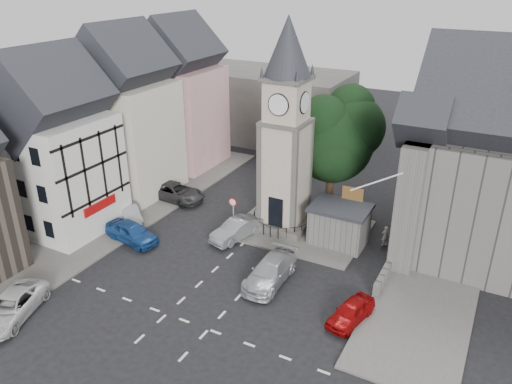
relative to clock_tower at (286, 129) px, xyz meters
The scene contains 23 objects.
ground 11.39m from the clock_tower, 90.00° to the right, with size 120.00×120.00×0.00m, color black.
pavement_west 15.00m from the clock_tower, behind, with size 6.00×30.00×0.14m, color #595651.
pavement_east 14.45m from the clock_tower, ahead, with size 6.00×26.00×0.14m, color #595651.
central_island 8.18m from the clock_tower, ahead, with size 10.00×8.00×0.16m, color #595651.
road_markings 15.74m from the clock_tower, 90.00° to the right, with size 20.00×8.00×0.01m, color silver.
clock_tower is the anchor object (origin of this frame).
stone_shelter 8.15m from the clock_tower, ahead, with size 4.30×3.30×3.08m.
town_tree 5.51m from the clock_tower, 68.23° to the left, with size 7.20×7.20×10.80m.
warning_sign_post 7.34m from the clock_tower, 141.37° to the right, with size 0.70×0.19×2.85m.
terrace_pink 17.51m from the clock_tower, 152.68° to the left, with size 8.10×7.60×12.80m.
terrace_cream 15.58m from the clock_tower, behind, with size 8.10×7.60×12.80m.
terrace_tudor 17.55m from the clock_tower, 152.73° to the right, with size 8.10×7.60×12.00m.
backdrop_west 23.69m from the clock_tower, 120.95° to the left, with size 20.00×10.00×8.00m, color #4C4944.
east_boundary_wall 12.15m from the clock_tower, 12.32° to the left, with size 0.40×16.00×0.90m, color #5D5A55.
flagpole 9.01m from the clock_tower, 26.52° to the right, with size 3.68×0.10×2.74m.
car_west_blue 14.00m from the clock_tower, 140.20° to the right, with size 1.85×4.60×1.57m, color navy.
car_west_silver 14.63m from the clock_tower, 156.10° to the right, with size 1.37×3.93×1.29m, color #9D9FA4.
car_west_grey 12.95m from the clock_tower, behind, with size 2.53×5.48×1.52m, color #313133.
car_island_silver 8.49m from the clock_tower, 124.11° to the right, with size 1.59×4.56×1.50m, color gray.
car_island_east 10.78m from the clock_tower, 71.55° to the right, with size 2.17×5.35×1.55m, color #B0B2B9.
car_east_red 14.40m from the clock_tower, 46.29° to the right, with size 1.51×3.76×1.28m, color #990809.
van_sw_white 21.64m from the clock_tower, 117.84° to the right, with size 2.43×5.28×1.47m, color silver.
pedestrian 10.87m from the clock_tower, ahead, with size 0.58×0.38×1.59m, color #BFB09E.
Camera 1 is at (14.67, -24.51, 19.21)m, focal length 35.00 mm.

